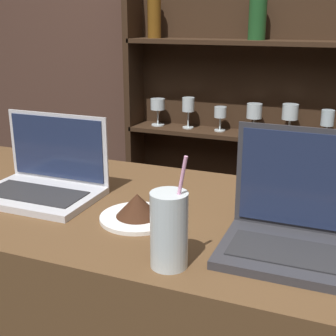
{
  "coord_description": "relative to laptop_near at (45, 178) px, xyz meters",
  "views": [
    {
      "loc": [
        0.31,
        -0.67,
        1.45
      ],
      "look_at": [
        -0.11,
        0.36,
        1.09
      ],
      "focal_mm": 50.0,
      "sensor_mm": 36.0,
      "label": 1
    }
  ],
  "objects": [
    {
      "name": "cake_plate",
      "position": [
        0.31,
        -0.06,
        -0.02
      ],
      "size": [
        0.18,
        0.18,
        0.07
      ],
      "color": "white",
      "rests_on": "bar_counter"
    },
    {
      "name": "back_shelf",
      "position": [
        0.33,
        1.16,
        -0.16
      ],
      "size": [
        1.24,
        0.18,
        1.68
      ],
      "color": "#332114",
      "rests_on": "ground_plane"
    },
    {
      "name": "back_wall",
      "position": [
        0.45,
        1.24,
        0.32
      ],
      "size": [
        7.0,
        0.06,
        2.7
      ],
      "color": "#4C3328",
      "rests_on": "ground_plane"
    },
    {
      "name": "water_glass",
      "position": [
        0.46,
        -0.23,
        0.03
      ],
      "size": [
        0.07,
        0.07,
        0.23
      ],
      "color": "silver",
      "rests_on": "bar_counter"
    },
    {
      "name": "laptop_far",
      "position": [
        0.68,
        -0.07,
        0.01
      ],
      "size": [
        0.3,
        0.21,
        0.25
      ],
      "color": "#333338",
      "rests_on": "bar_counter"
    },
    {
      "name": "laptop_near",
      "position": [
        0.0,
        0.0,
        0.0
      ],
      "size": [
        0.31,
        0.22,
        0.21
      ],
      "color": "silver",
      "rests_on": "bar_counter"
    }
  ]
}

